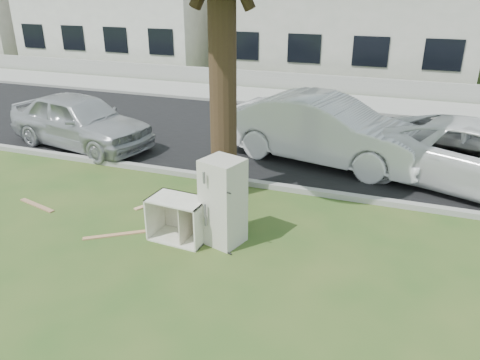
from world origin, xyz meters
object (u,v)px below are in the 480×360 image
(car_center, at_px, (325,130))
(car_left, at_px, (80,120))
(fridge, at_px, (223,202))
(cabinet, at_px, (179,219))

(car_center, bearing_deg, car_left, 111.96)
(car_center, distance_m, car_left, 6.59)
(fridge, xyz_separation_m, cabinet, (-0.78, -0.18, -0.38))
(car_left, bearing_deg, cabinet, -115.66)
(cabinet, distance_m, car_left, 6.06)
(car_left, bearing_deg, car_center, -68.80)
(cabinet, height_order, car_left, car_left)
(fridge, xyz_separation_m, car_center, (0.90, 4.59, 0.06))
(car_left, bearing_deg, fridge, -110.36)
(cabinet, xyz_separation_m, car_center, (1.68, 4.77, 0.44))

